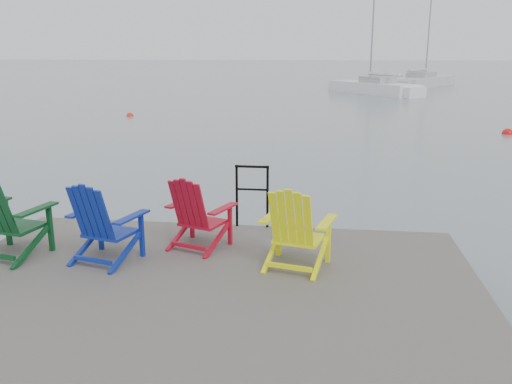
# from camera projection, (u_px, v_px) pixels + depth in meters

# --- Properties ---
(ground) EXTENTS (400.00, 400.00, 0.00)m
(ground) POSITION_uv_depth(u_px,v_px,m) (197.00, 345.00, 5.60)
(ground) COLOR slate
(ground) RESTS_ON ground
(dock) EXTENTS (6.00, 5.00, 1.40)m
(dock) POSITION_uv_depth(u_px,v_px,m) (196.00, 314.00, 5.51)
(dock) COLOR #2F2D2A
(dock) RESTS_ON ground
(handrail) EXTENTS (0.48, 0.04, 0.90)m
(handrail) POSITION_uv_depth(u_px,v_px,m) (252.00, 190.00, 7.66)
(handrail) COLOR black
(handrail) RESTS_ON dock
(chair_green) EXTENTS (0.96, 0.90, 1.06)m
(chair_green) POSITION_uv_depth(u_px,v_px,m) (6.00, 215.00, 6.50)
(chair_green) COLOR #0B3D1A
(chair_green) RESTS_ON dock
(chair_blue) EXTENTS (0.92, 0.87, 0.99)m
(chair_blue) POSITION_uv_depth(u_px,v_px,m) (103.00, 222.00, 6.37)
(chair_blue) COLOR navy
(chair_blue) RESTS_ON dock
(chair_red) EXTENTS (0.90, 0.86, 0.94)m
(chair_red) POSITION_uv_depth(u_px,v_px,m) (197.00, 212.00, 6.82)
(chair_red) COLOR #AD0C20
(chair_red) RESTS_ON dock
(chair_yellow) EXTENTS (0.90, 0.85, 0.99)m
(chair_yellow) POSITION_uv_depth(u_px,v_px,m) (296.00, 227.00, 6.17)
(chair_yellow) COLOR #F5FA0D
(chair_yellow) RESTS_ON dock
(sailboat_near) EXTENTS (6.23, 7.84, 11.15)m
(sailboat_near) POSITION_uv_depth(u_px,v_px,m) (373.00, 89.00, 39.02)
(sailboat_near) COLOR white
(sailboat_near) RESTS_ON ground
(sailboat_mid) EXTENTS (6.89, 9.34, 12.85)m
(sailboat_mid) POSITION_uv_depth(u_px,v_px,m) (423.00, 82.00, 47.52)
(sailboat_mid) COLOR silver
(sailboat_mid) RESTS_ON ground
(buoy_a) EXTENTS (0.41, 0.41, 0.41)m
(buoy_a) POSITION_uv_depth(u_px,v_px,m) (508.00, 134.00, 19.96)
(buoy_a) COLOR red
(buoy_a) RESTS_ON ground
(buoy_b) EXTENTS (0.33, 0.33, 0.33)m
(buoy_b) POSITION_uv_depth(u_px,v_px,m) (130.00, 116.00, 25.51)
(buoy_b) COLOR red
(buoy_b) RESTS_ON ground
(buoy_d) EXTENTS (0.37, 0.37, 0.37)m
(buoy_d) POSITION_uv_depth(u_px,v_px,m) (358.00, 90.00, 42.96)
(buoy_d) COLOR red
(buoy_d) RESTS_ON ground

